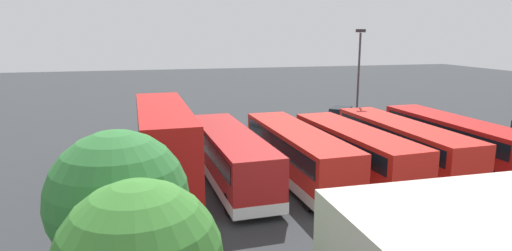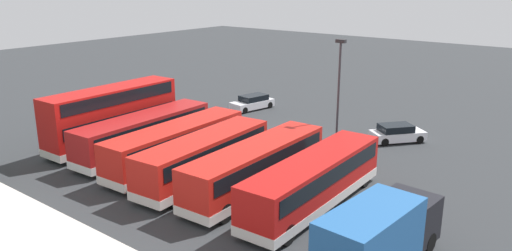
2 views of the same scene
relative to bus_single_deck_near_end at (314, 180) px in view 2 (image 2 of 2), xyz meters
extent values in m
plane|color=#2D3033|center=(9.13, -10.53, -1.62)|extent=(140.00, 140.00, 0.00)
cube|color=#B71411|center=(0.00, 0.01, 0.03)|extent=(2.94, 11.78, 2.60)
cube|color=silver|center=(0.00, 0.01, -1.00)|extent=(2.98, 11.82, 0.55)
cube|color=black|center=(0.00, 0.01, 0.63)|extent=(2.98, 10.98, 0.90)
cube|color=black|center=(0.20, -5.87, 0.63)|extent=(2.25, 0.14, 1.10)
cylinder|color=black|center=(1.27, -4.40, -1.07)|extent=(0.34, 1.11, 1.10)
cylinder|color=black|center=(-0.97, -4.48, -1.07)|extent=(0.34, 1.11, 1.10)
cylinder|color=black|center=(0.97, 4.49, -1.07)|extent=(0.34, 1.11, 1.10)
cylinder|color=black|center=(-1.27, 4.41, -1.07)|extent=(0.34, 1.11, 1.10)
cube|color=red|center=(3.95, 0.23, 0.03)|extent=(2.94, 11.68, 2.60)
cube|color=silver|center=(3.95, 0.23, -1.00)|extent=(2.98, 11.72, 0.55)
cube|color=black|center=(3.95, 0.23, 0.63)|extent=(2.97, 10.88, 0.90)
cube|color=black|center=(4.15, -5.60, 0.63)|extent=(2.25, 0.14, 1.10)
cylinder|color=black|center=(5.23, -4.13, -1.07)|extent=(0.34, 1.11, 1.10)
cylinder|color=black|center=(2.98, -4.21, -1.07)|extent=(0.34, 1.11, 1.10)
cylinder|color=black|center=(4.93, 4.67, -1.07)|extent=(0.34, 1.11, 1.10)
cylinder|color=black|center=(2.68, 4.59, -1.07)|extent=(0.34, 1.11, 1.10)
cube|color=red|center=(7.56, 1.01, 0.03)|extent=(3.30, 10.89, 2.60)
cube|color=silver|center=(7.56, 1.01, -1.00)|extent=(3.34, 10.93, 0.55)
cube|color=black|center=(7.56, 1.01, 0.63)|extent=(3.30, 10.09, 0.90)
cube|color=black|center=(7.94, -4.37, 0.63)|extent=(2.25, 0.22, 1.10)
cylinder|color=black|center=(8.96, -2.86, -1.07)|extent=(0.38, 1.12, 1.10)
cylinder|color=black|center=(6.72, -3.02, -1.07)|extent=(0.38, 1.12, 1.10)
cylinder|color=black|center=(8.40, 5.05, -1.07)|extent=(0.38, 1.12, 1.10)
cylinder|color=black|center=(6.16, 4.89, -1.07)|extent=(0.38, 1.12, 1.10)
cube|color=red|center=(10.83, 0.37, 0.03)|extent=(3.04, 11.53, 2.60)
cube|color=silver|center=(10.83, 0.37, -1.00)|extent=(3.08, 11.57, 0.55)
cube|color=black|center=(10.83, 0.37, 0.63)|extent=(3.07, 10.74, 0.90)
cube|color=black|center=(11.08, -5.37, 0.63)|extent=(2.25, 0.16, 1.10)
cylinder|color=black|center=(12.14, -3.90, -1.07)|extent=(0.35, 1.11, 1.10)
cylinder|color=black|center=(9.90, -3.99, -1.07)|extent=(0.35, 1.11, 1.10)
cylinder|color=black|center=(11.77, 4.73, -1.07)|extent=(0.35, 1.11, 1.10)
cylinder|color=black|center=(9.52, 4.63, -1.07)|extent=(0.35, 1.11, 1.10)
cube|color=#A51919|center=(14.64, 0.02, 0.03)|extent=(3.08, 11.56, 2.60)
cube|color=silver|center=(14.64, 0.02, -1.00)|extent=(3.13, 11.60, 0.55)
cube|color=black|center=(14.64, 0.02, 0.63)|extent=(3.11, 10.76, 0.90)
cube|color=black|center=(14.91, -5.73, 0.63)|extent=(2.25, 0.17, 1.10)
cylinder|color=black|center=(15.97, -4.25, -1.07)|extent=(0.35, 1.11, 1.10)
cylinder|color=black|center=(13.72, -4.35, -1.07)|extent=(0.35, 1.11, 1.10)
cylinder|color=black|center=(15.56, 4.40, -1.07)|extent=(0.35, 1.11, 1.10)
cylinder|color=black|center=(13.32, 4.29, -1.07)|extent=(0.35, 1.11, 1.10)
cube|color=#B71411|center=(18.22, 0.11, 0.83)|extent=(2.81, 11.08, 4.20)
cube|color=silver|center=(18.22, 0.11, -1.00)|extent=(2.85, 11.12, 0.55)
cube|color=black|center=(18.22, 0.11, 0.63)|extent=(2.85, 10.28, 0.90)
cube|color=black|center=(18.22, 0.11, 2.33)|extent=(2.85, 10.28, 0.90)
cube|color=black|center=(18.35, -5.43, 0.63)|extent=(2.25, 0.11, 1.10)
cylinder|color=black|center=(19.44, -3.97, -1.07)|extent=(0.33, 1.11, 1.10)
cylinder|color=black|center=(17.19, -4.03, -1.07)|extent=(0.33, 1.11, 1.10)
cylinder|color=black|center=(19.25, 4.25, -1.07)|extent=(0.33, 1.11, 1.10)
cylinder|color=black|center=(17.00, 4.20, -1.07)|extent=(0.33, 1.11, 1.10)
cube|color=#235999|center=(-5.59, 4.47, 0.18)|extent=(2.88, 5.66, 2.80)
cube|color=black|center=(-5.85, 0.73, -0.12)|extent=(2.63, 2.17, 2.20)
cylinder|color=black|center=(-4.72, 0.65, -1.12)|extent=(0.35, 1.02, 1.00)
cylinder|color=black|center=(-6.97, 0.80, -1.12)|extent=(0.35, 1.02, 1.00)
cube|color=silver|center=(16.63, -15.20, -1.09)|extent=(2.62, 4.71, 0.70)
cube|color=black|center=(16.59, -15.40, -0.47)|extent=(2.12, 2.94, 0.55)
cylinder|color=black|center=(16.15, -13.45, -1.30)|extent=(0.34, 0.67, 0.64)
cylinder|color=black|center=(17.72, -13.76, -1.30)|extent=(0.34, 0.67, 0.64)
cylinder|color=black|center=(15.53, -16.64, -1.30)|extent=(0.34, 0.67, 0.64)
cylinder|color=black|center=(17.10, -16.95, -1.30)|extent=(0.34, 0.67, 0.64)
cube|color=silver|center=(1.08, -14.34, -1.09)|extent=(4.04, 4.41, 0.70)
cube|color=black|center=(1.20, -14.18, -0.47)|extent=(2.86, 3.00, 0.55)
cylinder|color=black|center=(0.76, -16.01, -1.30)|extent=(0.57, 0.64, 0.64)
cylinder|color=black|center=(-0.49, -15.01, -1.30)|extent=(0.57, 0.64, 0.64)
cylinder|color=black|center=(2.65, -13.67, -1.30)|extent=(0.57, 0.64, 0.64)
cylinder|color=black|center=(1.40, -12.67, -1.30)|extent=(0.57, 0.64, 0.64)
cylinder|color=#38383D|center=(2.92, -7.71, 2.55)|extent=(0.16, 0.16, 8.34)
cube|color=#262628|center=(2.92, -7.71, 6.87)|extent=(0.70, 0.30, 0.24)
camera|label=1|loc=(19.05, 22.95, 6.69)|focal=30.39mm
camera|label=2|loc=(-13.74, 22.76, 11.01)|focal=35.38mm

